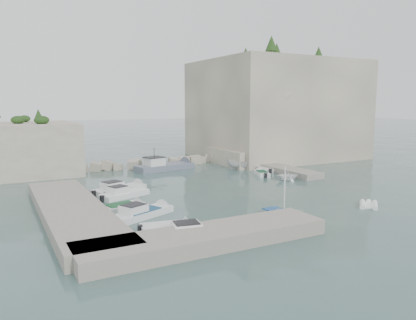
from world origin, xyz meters
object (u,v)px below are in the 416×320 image
motorboat_b (125,197)px  tender_east_b (262,175)px  motorboat_a (119,192)px  rowboat (284,219)px  motorboat_f (198,238)px  tender_east_d (242,169)px  work_boat (165,170)px  tender_east_c (264,171)px  motorboat_e (167,231)px  motorboat_d (142,217)px  tender_east_a (287,180)px  inflatable_dinghy (369,207)px  motorboat_c (121,210)px

motorboat_b → tender_east_b: motorboat_b is taller
motorboat_a → rowboat: bearing=-80.8°
motorboat_f → tender_east_d: 31.45m
tender_east_d → work_boat: work_boat is taller
tender_east_c → work_boat: size_ratio=0.52×
motorboat_b → motorboat_e: 12.61m
motorboat_d → tender_east_a: tender_east_a is taller
inflatable_dinghy → tender_east_a: bearing=42.5°
inflatable_dinghy → tender_east_b: (0.85, 18.48, 0.00)m
motorboat_e → motorboat_c: bearing=112.0°
motorboat_d → work_boat: 24.85m
motorboat_c → tender_east_d: (22.50, 14.25, 0.00)m
motorboat_d → rowboat: (10.54, -6.21, 0.00)m
tender_east_b → motorboat_c: bearing=132.4°
tender_east_c → motorboat_d: bearing=136.0°
rowboat → tender_east_c: size_ratio=0.90×
motorboat_c → inflatable_dinghy: bearing=-36.9°
motorboat_e → tender_east_d: 30.29m
motorboat_b → motorboat_e: size_ratio=1.35×
motorboat_a → motorboat_d: size_ratio=1.03×
rowboat → tender_east_d: tender_east_d is taller
tender_east_a → motorboat_c: bearing=117.6°
motorboat_b → motorboat_d: same height
motorboat_b → rowboat: (9.67, -14.22, 0.00)m
motorboat_c → motorboat_e: bearing=-91.3°
motorboat_a → motorboat_e: (-0.67, -15.36, 0.00)m
motorboat_b → motorboat_c: 5.42m
motorboat_a → tender_east_c: (22.48, 3.90, 0.00)m
inflatable_dinghy → tender_east_b: 18.50m
rowboat → tender_east_c: 24.61m
rowboat → tender_east_a: 17.57m
motorboat_b → inflatable_dinghy: size_ratio=2.00×
tender_east_d → motorboat_b: bearing=142.0°
inflatable_dinghy → tender_east_c: (3.39, 21.51, 0.00)m
tender_east_a → tender_east_d: size_ratio=0.66×
motorboat_b → motorboat_d: size_ratio=0.88×
tender_east_a → work_boat: work_boat is taller
motorboat_a → tender_east_a: 21.07m
motorboat_a → tender_east_c: motorboat_a is taller
motorboat_b → inflatable_dinghy: (19.32, -14.86, 0.00)m
motorboat_b → tender_east_c: motorboat_b is taller
tender_east_c → work_boat: (-12.41, 7.54, 0.00)m
tender_east_a → tender_east_b: bearing=27.8°
motorboat_b → motorboat_c: size_ratio=1.19×
tender_east_a → tender_east_c: tender_east_a is taller
motorboat_c → tender_east_d: tender_east_d is taller
tender_east_a → tender_east_c: size_ratio=0.62×
motorboat_c → inflatable_dinghy: motorboat_c is taller
motorboat_a → motorboat_d: 10.81m
motorboat_b → motorboat_d: 8.05m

